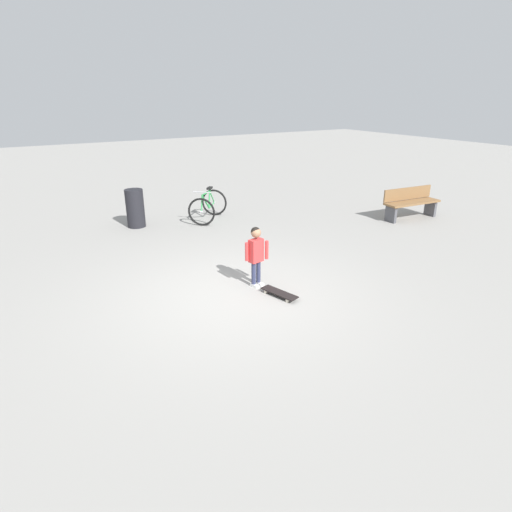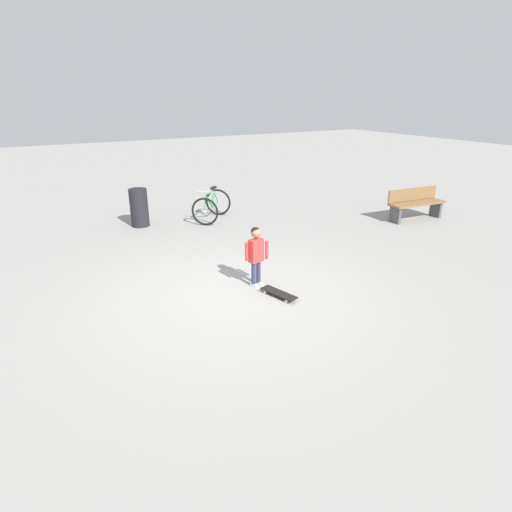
% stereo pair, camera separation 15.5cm
% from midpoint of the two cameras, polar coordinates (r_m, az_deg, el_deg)
% --- Properties ---
extents(ground_plane, '(50.00, 50.00, 0.00)m').
position_cam_midpoint_polar(ground_plane, '(7.17, -3.78, -5.19)').
color(ground_plane, gray).
extents(child_person, '(0.40, 0.21, 1.06)m').
position_cam_midpoint_polar(child_person, '(7.24, -0.61, 0.78)').
color(child_person, '#2D3351').
rests_on(child_person, ground).
extents(skateboard, '(0.36, 0.71, 0.07)m').
position_cam_midpoint_polar(skateboard, '(7.09, 2.49, -4.93)').
color(skateboard, black).
rests_on(skateboard, ground).
extents(bicycle_near, '(1.25, 1.26, 0.85)m').
position_cam_midpoint_polar(bicycle_near, '(11.31, -6.78, 6.61)').
color(bicycle_near, black).
rests_on(bicycle_near, ground).
extents(street_bench, '(1.63, 0.57, 0.80)m').
position_cam_midpoint_polar(street_bench, '(12.10, 19.51, 6.70)').
color(street_bench, brown).
rests_on(street_bench, ground).
extents(trash_bin, '(0.44, 0.44, 0.94)m').
position_cam_midpoint_polar(trash_bin, '(11.08, -16.14, 6.10)').
color(trash_bin, black).
rests_on(trash_bin, ground).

